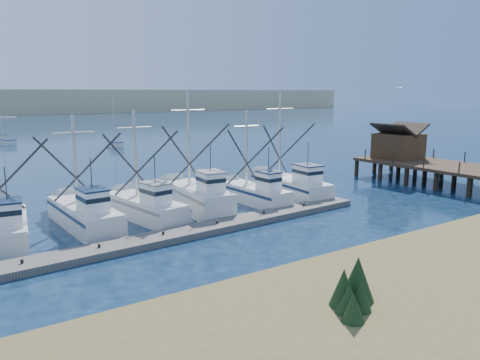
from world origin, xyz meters
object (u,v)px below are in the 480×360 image
Objects in this scene: timber_pier at (427,157)px; sailboat_near at (115,144)px; sailboat_far at (3,142)px; floating_dock at (178,235)px.

sailboat_near is (-15.63, 47.44, -2.07)m from timber_pier.
sailboat_far is (-30.58, 61.20, -2.07)m from timber_pier.
floating_dock is 3.77× the size of sailboat_far.
timber_pier reaches higher than floating_dock.
sailboat_far reaches higher than timber_pier.
floating_dock is at bearing -174.61° from timber_pier.
floating_dock is 29.26m from timber_pier.
sailboat_near reaches higher than floating_dock.
sailboat_near and sailboat_far have the same top height.
floating_dock is 3.77× the size of sailboat_near.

